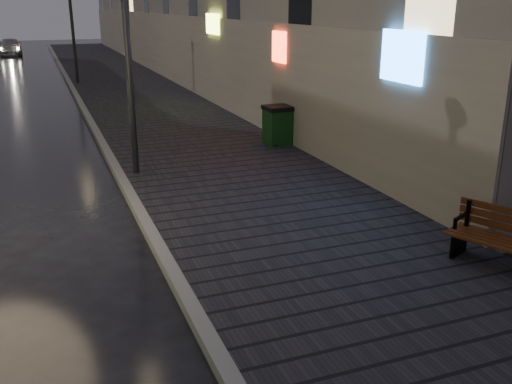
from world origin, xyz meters
TOP-DOWN VIEW (x-y plane):
  - ground at (0.00, 0.00)m, footprint 120.00×120.00m
  - sidewalk at (3.90, 21.00)m, footprint 4.60×58.00m
  - curb at (1.50, 21.00)m, footprint 0.20×58.00m
  - lamp_near at (1.85, 6.00)m, footprint 0.36×0.36m
  - lamp_far at (1.85, 22.00)m, footprint 0.36×0.36m
  - bench at (5.91, -0.62)m, footprint 1.19×1.70m
  - trash_bin at (5.80, 7.35)m, footprint 0.70×0.70m
  - car_far at (-1.47, 41.14)m, footprint 1.71×3.92m

SIDE VIEW (x-z plane):
  - ground at x=0.00m, z-range 0.00..0.00m
  - sidewalk at x=3.90m, z-range 0.00..0.15m
  - curb at x=1.50m, z-range 0.00..0.15m
  - bench at x=5.91m, z-range 0.15..0.98m
  - car_far at x=-1.47m, z-range 0.00..1.32m
  - trash_bin at x=5.80m, z-range 0.16..1.17m
  - lamp_near at x=1.85m, z-range 0.85..6.13m
  - lamp_far at x=1.85m, z-range 0.85..6.13m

